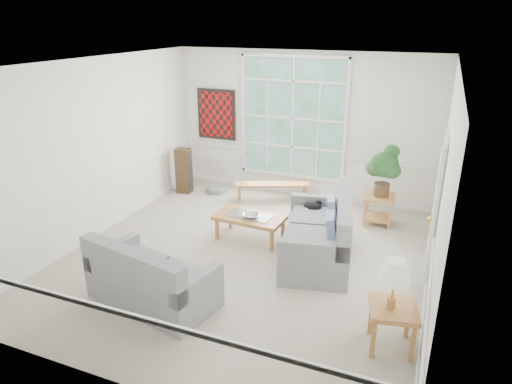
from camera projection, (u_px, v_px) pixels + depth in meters
floor at (246, 256)px, 7.33m from camera, size 5.50×6.00×0.01m
ceiling at (244, 63)px, 6.25m from camera, size 5.50×6.00×0.02m
wall_back at (302, 126)px, 9.38m from camera, size 5.50×0.02×3.00m
wall_front at (116, 260)px, 4.19m from camera, size 5.50×0.02×3.00m
wall_left at (96, 149)px, 7.75m from camera, size 0.02×6.00×3.00m
wall_right at (442, 192)px, 5.83m from camera, size 0.02×6.00×3.00m
window_back at (293, 118)px, 9.36m from camera, size 2.30×0.08×2.40m
entry_door at (435, 207)px, 6.52m from camera, size 0.08×0.90×2.10m
door_sidelight at (435, 218)px, 5.94m from camera, size 0.08×0.26×1.90m
wall_art at (216, 114)px, 9.99m from camera, size 0.90×0.06×1.10m
wall_frame_near at (442, 153)px, 7.34m from camera, size 0.04×0.26×0.32m
wall_frame_far at (443, 147)px, 7.68m from camera, size 0.04×0.26×0.32m
loveseat_right at (317, 228)px, 7.10m from camera, size 1.37×2.08×1.04m
loveseat_front at (153, 271)px, 6.01m from camera, size 1.83×1.19×0.92m
coffee_table at (250, 227)px, 7.83m from camera, size 1.21×0.70×0.44m
pewter_bowl at (251, 215)px, 7.66m from camera, size 0.42×0.42×0.08m
window_bench at (272, 192)px, 9.53m from camera, size 1.55×0.89×0.36m
end_table at (378, 209)px, 8.42m from camera, size 0.59×0.59×0.55m
houseplant at (383, 171)px, 8.14m from camera, size 0.70×0.70×0.96m
side_table at (391, 327)px, 5.23m from camera, size 0.63×0.63×0.54m
table_lamp at (393, 285)px, 5.01m from camera, size 0.37×0.37×0.60m
pet_bed at (216, 190)px, 9.98m from camera, size 0.43×0.43×0.12m
floor_speaker at (184, 171)px, 9.85m from camera, size 0.32×0.26×0.98m
cat at (313, 206)px, 7.71m from camera, size 0.32×0.24×0.15m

